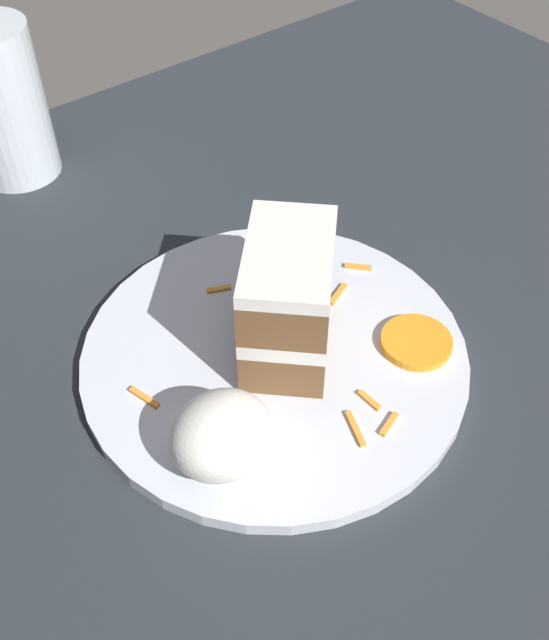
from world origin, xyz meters
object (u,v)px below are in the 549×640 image
plate (275,355)px  cake_slice (288,299)px  cream_dollop (221,435)px  drinking_glass (5,113)px  orange_garnish (416,342)px

plate → cake_slice: cake_slice is taller
cream_dollop → drinking_glass: drinking_glass is taller
plate → cake_slice: (0.01, -0.00, 0.05)m
orange_garnish → drinking_glass: size_ratio=0.37×
drinking_glass → plate: bearing=-82.6°
orange_garnish → drinking_glass: (-0.13, 0.39, 0.05)m
cake_slice → cream_dollop: bearing=73.0°
orange_garnish → plate: bearing=144.9°
orange_garnish → drinking_glass: 0.41m
plate → drinking_glass: (-0.04, 0.33, 0.05)m
orange_garnish → cake_slice: bearing=141.0°
cake_slice → drinking_glass: size_ratio=0.78×
cake_slice → drinking_glass: (-0.05, 0.33, 0.00)m
plate → cake_slice: 0.05m
cake_slice → orange_garnish: (0.07, -0.06, -0.04)m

